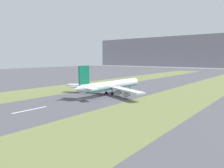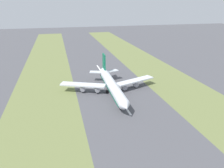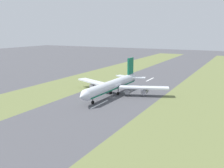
# 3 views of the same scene
# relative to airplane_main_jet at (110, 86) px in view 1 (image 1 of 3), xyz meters

# --- Properties ---
(ground_plane) EXTENTS (800.00, 800.00, 0.00)m
(ground_plane) POSITION_rel_airplane_main_jet_xyz_m (-2.92, 5.86, -6.02)
(ground_plane) COLOR #4C4C51
(grass_median_west) EXTENTS (40.00, 600.00, 0.01)m
(grass_median_west) POSITION_rel_airplane_main_jet_xyz_m (-47.92, 5.86, -6.02)
(grass_median_west) COLOR olive
(grass_median_west) RESTS_ON ground
(grass_median_east) EXTENTS (40.00, 600.00, 0.01)m
(grass_median_east) POSITION_rel_airplane_main_jet_xyz_m (42.08, 5.86, -6.02)
(grass_median_east) COLOR olive
(grass_median_east) RESTS_ON ground
(centreline_dash_near) EXTENTS (1.20, 18.00, 0.01)m
(centreline_dash_near) POSITION_rel_airplane_main_jet_xyz_m (-2.92, -58.10, -6.01)
(centreline_dash_near) COLOR silver
(centreline_dash_near) RESTS_ON ground
(centreline_dash_mid) EXTENTS (1.20, 18.00, 0.01)m
(centreline_dash_mid) POSITION_rel_airplane_main_jet_xyz_m (-2.92, -18.10, -6.01)
(centreline_dash_mid) COLOR silver
(centreline_dash_mid) RESTS_ON ground
(centreline_dash_far) EXTENTS (1.20, 18.00, 0.01)m
(centreline_dash_far) POSITION_rel_airplane_main_jet_xyz_m (-2.92, 21.90, -6.01)
(centreline_dash_far) COLOR silver
(centreline_dash_far) RESTS_ON ground
(airplane_main_jet) EXTENTS (64.12, 67.10, 20.20)m
(airplane_main_jet) POSITION_rel_airplane_main_jet_xyz_m (0.00, 0.00, 0.00)
(airplane_main_jet) COLOR silver
(airplane_main_jet) RESTS_ON ground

